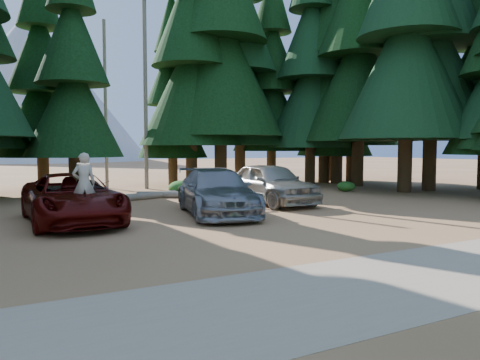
{
  "coord_description": "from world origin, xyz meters",
  "views": [
    {
      "loc": [
        -7.46,
        -12.59,
        2.46
      ],
      "look_at": [
        0.74,
        2.63,
        1.25
      ],
      "focal_mm": 35.0,
      "sensor_mm": 36.0,
      "label": 1
    }
  ],
  "objects": [
    {
      "name": "ground",
      "position": [
        0.0,
        0.0,
        0.0
      ],
      "size": [
        160.0,
        160.0,
        0.0
      ],
      "primitive_type": "plane",
      "color": "#986940",
      "rests_on": "ground"
    },
    {
      "name": "gravel_strip",
      "position": [
        0.0,
        -6.5,
        0.01
      ],
      "size": [
        26.0,
        3.5,
        0.01
      ],
      "primitive_type": "cube",
      "color": "tan",
      "rests_on": "ground"
    },
    {
      "name": "forest_belt_north",
      "position": [
        0.0,
        15.0,
        0.0
      ],
      "size": [
        36.0,
        7.0,
        22.0
      ],
      "primitive_type": null,
      "color": "black",
      "rests_on": "ground"
    },
    {
      "name": "forest_belt_east",
      "position": [
        15.5,
        4.0,
        0.0
      ],
      "size": [
        6.0,
        22.0,
        22.0
      ],
      "primitive_type": null,
      "color": "black",
      "rests_on": "ground"
    },
    {
      "name": "snag_front",
      "position": [
        0.8,
        14.5,
        6.0
      ],
      "size": [
        0.24,
        0.24,
        12.0
      ],
      "primitive_type": "cylinder",
      "color": "gray",
      "rests_on": "ground"
    },
    {
      "name": "snag_back",
      "position": [
        -1.2,
        16.0,
        5.0
      ],
      "size": [
        0.2,
        0.2,
        10.0
      ],
      "primitive_type": "cylinder",
      "color": "gray",
      "rests_on": "ground"
    },
    {
      "name": "mountain_peak",
      "position": [
        -2.59,
        88.23,
        12.71
      ],
      "size": [
        48.0,
        50.0,
        28.0
      ],
      "color": "#9CA0A4",
      "rests_on": "ground"
    },
    {
      "name": "red_pickup",
      "position": [
        -5.11,
        3.24,
        0.81
      ],
      "size": [
        2.77,
        5.87,
        1.62
      ],
      "primitive_type": "imported",
      "rotation": [
        0.0,
        0.0,
        0.01
      ],
      "color": "#510906",
      "rests_on": "ground"
    },
    {
      "name": "silver_minivan_center",
      "position": [
        -0.13,
        2.82,
        0.83
      ],
      "size": [
        3.55,
        6.09,
        1.66
      ],
      "primitive_type": "imported",
      "rotation": [
        0.0,
        0.0,
        -0.23
      ],
      "color": "gray",
      "rests_on": "ground"
    },
    {
      "name": "silver_minivan_right",
      "position": [
        3.29,
        4.59,
        0.9
      ],
      "size": [
        2.2,
        5.32,
        1.8
      ],
      "primitive_type": "imported",
      "rotation": [
        0.0,
        0.0,
        0.01
      ],
      "color": "#ADA79A",
      "rests_on": "ground"
    },
    {
      "name": "frisbee_player",
      "position": [
        -4.98,
        1.83,
        1.39
      ],
      "size": [
        0.72,
        0.52,
        1.83
      ],
      "rotation": [
        0.0,
        0.0,
        3.02
      ],
      "color": "beige",
      "rests_on": "ground"
    },
    {
      "name": "log_left",
      "position": [
        -0.95,
        8.91,
        0.16
      ],
      "size": [
        4.43,
        1.84,
        0.33
      ],
      "primitive_type": "cylinder",
      "rotation": [
        0.0,
        1.57,
        0.34
      ],
      "color": "gray",
      "rests_on": "ground"
    },
    {
      "name": "log_mid",
      "position": [
        0.51,
        8.86,
        0.16
      ],
      "size": [
        3.37,
        2.28,
        0.31
      ],
      "primitive_type": "cylinder",
      "rotation": [
        0.0,
        1.57,
        -0.56
      ],
      "color": "gray",
      "rests_on": "ground"
    },
    {
      "name": "log_right",
      "position": [
        5.6,
        8.66,
        0.16
      ],
      "size": [
        5.13,
        1.16,
        0.33
      ],
      "primitive_type": "cylinder",
      "rotation": [
        0.0,
        1.57,
        0.16
      ],
      "color": "gray",
      "rests_on": "ground"
    },
    {
      "name": "shrub_left",
      "position": [
        -2.7,
        7.17,
        0.23
      ],
      "size": [
        0.85,
        0.85,
        0.47
      ],
      "primitive_type": "ellipsoid",
      "color": "#1C5A1B",
      "rests_on": "ground"
    },
    {
      "name": "shrub_center_left",
      "position": [
        1.25,
        9.89,
        0.38
      ],
      "size": [
        1.39,
        1.39,
        0.76
      ],
      "primitive_type": "ellipsoid",
      "color": "#1C5A1B",
      "rests_on": "ground"
    },
    {
      "name": "shrub_center_right",
      "position": [
        1.93,
        10.0,
        0.25
      ],
      "size": [
        0.9,
        0.9,
        0.49
      ],
      "primitive_type": "ellipsoid",
      "color": "#1C5A1B",
      "rests_on": "ground"
    },
    {
      "name": "shrub_right",
      "position": [
        2.71,
        7.26,
        0.27
      ],
      "size": [
        0.98,
        0.98,
        0.54
      ],
      "primitive_type": "ellipsoid",
      "color": "#1C5A1B",
      "rests_on": "ground"
    },
    {
      "name": "shrub_far_right",
      "position": [
        3.88,
        7.19,
        0.37
      ],
      "size": [
        1.34,
        1.34,
        0.74
      ],
      "primitive_type": "ellipsoid",
      "color": "#1C5A1B",
      "rests_on": "ground"
    },
    {
      "name": "shrub_edge_east",
      "position": [
        10.12,
        7.53,
        0.28
      ],
      "size": [
        1.02,
        1.02,
        0.56
      ],
      "primitive_type": "ellipsoid",
      "color": "#1C5A1B",
      "rests_on": "ground"
    }
  ]
}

